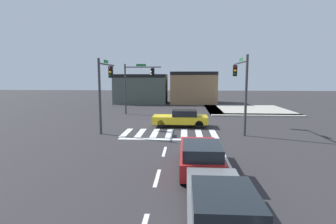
% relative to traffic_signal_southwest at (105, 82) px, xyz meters
% --- Properties ---
extents(ground_plane, '(120.00, 120.00, 0.00)m').
position_rel_traffic_signal_southwest_xyz_m(ground_plane, '(5.08, 3.69, -3.84)').
color(ground_plane, '#302D30').
extents(crosswalk_near, '(7.08, 3.19, 0.01)m').
position_rel_traffic_signal_southwest_xyz_m(crosswalk_near, '(5.08, -0.81, -3.84)').
color(crosswalk_near, silver).
rests_on(crosswalk_near, ground_plane).
extents(lane_markings, '(6.80, 18.75, 0.01)m').
position_rel_traffic_signal_southwest_xyz_m(lane_markings, '(6.23, -7.73, -3.84)').
color(lane_markings, white).
rests_on(lane_markings, ground_plane).
extents(bike_detector_marking, '(1.14, 1.14, 0.01)m').
position_rel_traffic_signal_southwest_xyz_m(bike_detector_marking, '(7.22, -4.41, -3.84)').
color(bike_detector_marking, yellow).
rests_on(bike_detector_marking, ground_plane).
extents(curb_corner_northeast, '(10.00, 10.60, 0.15)m').
position_rel_traffic_signal_southwest_xyz_m(curb_corner_northeast, '(13.57, 13.11, -3.77)').
color(curb_corner_northeast, '#B2AA9E').
rests_on(curb_corner_northeast, ground_plane).
extents(storefront_row, '(16.05, 6.74, 5.02)m').
position_rel_traffic_signal_southwest_xyz_m(storefront_row, '(3.66, 22.73, -1.40)').
color(storefront_row, '#4C564C').
rests_on(storefront_row, ground_plane).
extents(traffic_signal_southwest, '(0.32, 4.15, 5.56)m').
position_rel_traffic_signal_southwest_xyz_m(traffic_signal_southwest, '(0.00, 0.00, 0.00)').
color(traffic_signal_southwest, '#383A3D').
rests_on(traffic_signal_southwest, ground_plane).
extents(traffic_signal_northwest, '(4.16, 0.32, 5.66)m').
position_rel_traffic_signal_southwest_xyz_m(traffic_signal_northwest, '(0.87, 9.48, 0.08)').
color(traffic_signal_northwest, '#383A3D').
rests_on(traffic_signal_northwest, ground_plane).
extents(traffic_signal_southeast, '(0.32, 5.02, 5.77)m').
position_rel_traffic_signal_southwest_xyz_m(traffic_signal_southeast, '(10.53, 0.62, 0.14)').
color(traffic_signal_southeast, '#383A3D').
rests_on(traffic_signal_southeast, ground_plane).
extents(car_yellow, '(4.62, 1.90, 1.43)m').
position_rel_traffic_signal_southwest_xyz_m(car_yellow, '(5.91, 1.98, -3.12)').
color(car_yellow, gold).
rests_on(car_yellow, ground_plane).
extents(car_gray, '(1.71, 4.74, 1.58)m').
position_rel_traffic_signal_southwest_xyz_m(car_gray, '(7.16, -13.91, -3.05)').
color(car_gray, slate).
rests_on(car_gray, ground_plane).
extents(car_red, '(1.77, 4.77, 1.49)m').
position_rel_traffic_signal_southwest_xyz_m(car_red, '(6.92, -9.01, -3.07)').
color(car_red, red).
rests_on(car_red, ground_plane).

